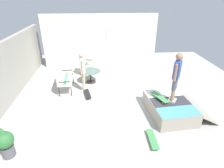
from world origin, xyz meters
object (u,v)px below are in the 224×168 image
(skate_ramp, at_px, (170,107))
(patio_table, at_px, (91,74))
(skateboard_on_ramp, at_px, (159,97))
(potted_plant, at_px, (5,142))
(skateboard_by_bench, at_px, (87,94))
(patio_chair_near_house, at_px, (84,62))
(person_watching, at_px, (83,69))
(person_skater, at_px, (176,75))
(skateboard_spare, at_px, (152,139))
(patio_bench, at_px, (63,76))

(skate_ramp, distance_m, patio_table, 3.85)
(skateboard_on_ramp, xyz_separation_m, potted_plant, (-1.63, 4.38, -0.12))
(skateboard_by_bench, bearing_deg, skateboard_on_ramp, -117.38)
(patio_chair_near_house, relative_size, person_watching, 0.60)
(skateboard_by_bench, bearing_deg, patio_chair_near_house, 6.40)
(skateboard_by_bench, distance_m, skateboard_on_ramp, 2.88)
(patio_table, distance_m, skateboard_by_bench, 1.28)
(skateboard_on_ramp, bearing_deg, patio_chair_near_house, 37.82)
(patio_chair_near_house, distance_m, potted_plant, 5.45)
(skateboard_by_bench, relative_size, potted_plant, 0.90)
(person_watching, height_order, skateboard_on_ramp, person_watching)
(person_skater, height_order, skateboard_spare, person_skater)
(skateboard_spare, xyz_separation_m, potted_plant, (-0.23, 3.80, 0.38))
(skate_ramp, distance_m, person_skater, 1.21)
(patio_chair_near_house, distance_m, skateboard_on_ramp, 4.51)
(person_skater, xyz_separation_m, skateboard_on_ramp, (0.12, 0.40, -0.87))
(skateboard_spare, bearing_deg, patio_bench, 41.77)
(skateboard_by_bench, bearing_deg, potted_plant, 147.62)
(patio_table, xyz_separation_m, skateboard_spare, (-3.94, -1.82, -0.32))
(skate_ramp, xyz_separation_m, skateboard_by_bench, (1.45, 2.87, -0.17))
(skateboard_spare, relative_size, potted_plant, 0.87)
(skateboard_by_bench, relative_size, skateboard_spare, 1.03)
(person_watching, bearing_deg, patio_chair_near_house, 3.10)
(patio_chair_near_house, height_order, skateboard_on_ramp, patio_chair_near_house)
(skate_ramp, relative_size, patio_chair_near_house, 2.07)
(skateboard_spare, xyz_separation_m, skateboard_on_ramp, (1.41, -0.58, 0.50))
(patio_table, relative_size, skateboard_on_ramp, 1.10)
(person_watching, relative_size, person_skater, 1.04)
(skate_ramp, xyz_separation_m, skateboard_spare, (-1.26, 0.93, -0.17))
(skateboard_by_bench, height_order, skateboard_on_ramp, skateboard_on_ramp)
(skate_ramp, height_order, person_skater, person_skater)
(person_watching, height_order, potted_plant, person_watching)
(person_watching, height_order, person_skater, person_skater)
(patio_bench, bearing_deg, person_watching, -100.21)
(patio_table, relative_size, skateboard_spare, 1.12)
(patio_chair_near_house, bearing_deg, skateboard_by_bench, -173.60)
(patio_chair_near_house, height_order, patio_table, patio_chair_near_house)
(patio_table, height_order, person_watching, person_watching)
(patio_chair_near_house, bearing_deg, skateboard_spare, -156.22)
(skate_ramp, relative_size, person_skater, 1.28)
(skateboard_on_ramp, bearing_deg, person_skater, -107.23)
(patio_chair_near_house, relative_size, skateboard_on_ramp, 1.25)
(skate_ramp, height_order, patio_bench, patio_bench)
(patio_chair_near_house, bearing_deg, person_watching, -176.90)
(skate_ramp, height_order, patio_chair_near_house, patio_chair_near_house)
(patio_bench, xyz_separation_m, potted_plant, (-3.53, 0.85, -0.15))
(person_skater, relative_size, skateboard_by_bench, 2.00)
(person_watching, relative_size, potted_plant, 1.86)
(patio_chair_near_house, bearing_deg, skateboard_on_ramp, -142.18)
(patio_bench, relative_size, patio_table, 1.42)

